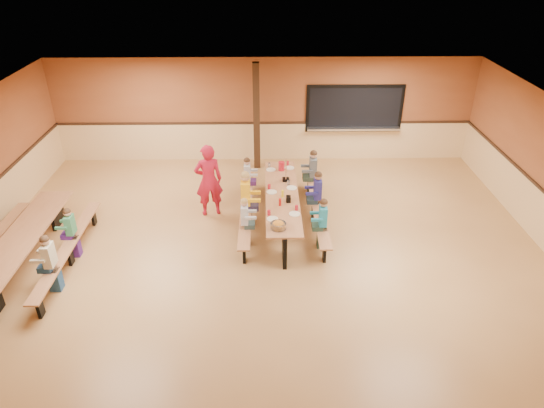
{
  "coord_description": "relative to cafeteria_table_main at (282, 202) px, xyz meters",
  "views": [
    {
      "loc": [
        0.02,
        -8.42,
        5.96
      ],
      "look_at": [
        0.16,
        0.13,
        1.15
      ],
      "focal_mm": 32.0,
      "sensor_mm": 36.0,
      "label": 1
    }
  ],
  "objects": [
    {
      "name": "seated_child_grey_left",
      "position": [
        -0.83,
        1.11,
        0.04
      ],
      "size": [
        0.34,
        0.27,
        1.14
      ],
      "primitive_type": null,
      "color": "#B6B6B6",
      "rests_on": "ground"
    },
    {
      "name": "room_envelope",
      "position": [
        -0.41,
        -1.31,
        0.16
      ],
      "size": [
        12.04,
        10.04,
        3.02
      ],
      "color": "brown",
      "rests_on": "ground"
    },
    {
      "name": "seated_child_navy_right",
      "position": [
        0.82,
        0.14,
        0.08
      ],
      "size": [
        0.37,
        0.3,
        1.22
      ],
      "primitive_type": null,
      "color": "navy",
      "rests_on": "ground"
    },
    {
      "name": "condiment_ketchup",
      "position": [
        -0.06,
        -0.52,
        0.3
      ],
      "size": [
        0.06,
        0.06,
        0.17
      ],
      "primitive_type": "cylinder",
      "color": "#B2140F",
      "rests_on": "cafeteria_table_main"
    },
    {
      "name": "napkin_dispenser",
      "position": [
        0.13,
        -0.34,
        0.28
      ],
      "size": [
        0.1,
        0.14,
        0.13
      ],
      "primitive_type": "cube",
      "color": "black",
      "rests_on": "cafeteria_table_main"
    },
    {
      "name": "kitchen_pass_through",
      "position": [
        2.19,
        3.65,
        0.96
      ],
      "size": [
        2.78,
        0.28,
        1.38
      ],
      "color": "black",
      "rests_on": "ground"
    },
    {
      "name": "condiment_mustard",
      "position": [
        0.01,
        -0.13,
        0.3
      ],
      "size": [
        0.06,
        0.06,
        0.17
      ],
      "primitive_type": "cylinder",
      "color": "yellow",
      "rests_on": "cafeteria_table_main"
    },
    {
      "name": "standing_woman",
      "position": [
        -1.71,
        0.43,
        0.37
      ],
      "size": [
        0.74,
        0.58,
        1.78
      ],
      "primitive_type": "imported",
      "rotation": [
        0.0,
        0.0,
        3.4
      ],
      "color": "#B5142D",
      "rests_on": "ground"
    },
    {
      "name": "punch_pitcher",
      "position": [
        0.03,
        1.28,
        0.32
      ],
      "size": [
        0.16,
        0.16,
        0.22
      ],
      "primitive_type": "cylinder",
      "color": "#B31724",
      "rests_on": "cafeteria_table_main"
    },
    {
      "name": "ground",
      "position": [
        -0.41,
        -1.31,
        -0.53
      ],
      "size": [
        12.0,
        12.0,
        0.0
      ],
      "primitive_type": "plane",
      "color": "#9E6D3C",
      "rests_on": "ground"
    },
    {
      "name": "seated_child_white_left",
      "position": [
        -0.83,
        -0.93,
        0.04
      ],
      "size": [
        0.33,
        0.27,
        1.13
      ],
      "primitive_type": null,
      "color": "silver",
      "rests_on": "ground"
    },
    {
      "name": "place_settings",
      "position": [
        0.0,
        -0.0,
        0.27
      ],
      "size": [
        0.65,
        3.3,
        0.11
      ],
      "primitive_type": null,
      "color": "beige",
      "rests_on": "cafeteria_table_main"
    },
    {
      "name": "seated_child_tan_sec",
      "position": [
        -4.37,
        -2.38,
        0.07
      ],
      "size": [
        0.36,
        0.29,
        1.19
      ],
      "primitive_type": null,
      "color": "#BDB596",
      "rests_on": "ground"
    },
    {
      "name": "seated_child_char_right",
      "position": [
        0.82,
        1.32,
        0.09
      ],
      "size": [
        0.38,
        0.31,
        1.23
      ],
      "primitive_type": null,
      "color": "#4E555A",
      "rests_on": "ground"
    },
    {
      "name": "table_paddle",
      "position": [
        0.11,
        0.69,
        0.35
      ],
      "size": [
        0.16,
        0.16,
        0.56
      ],
      "color": "black",
      "rests_on": "cafeteria_table_main"
    },
    {
      "name": "structural_post",
      "position": [
        -0.61,
        3.09,
        0.97
      ],
      "size": [
        0.18,
        0.18,
        3.0
      ],
      "primitive_type": "cube",
      "color": "black",
      "rests_on": "ground"
    },
    {
      "name": "seated_child_green_sec",
      "position": [
        -4.37,
        -1.27,
        0.03
      ],
      "size": [
        0.32,
        0.27,
        1.12
      ],
      "primitive_type": null,
      "color": "#367F54",
      "rests_on": "ground"
    },
    {
      "name": "cafeteria_table_main",
      "position": [
        0.0,
        0.0,
        0.0
      ],
      "size": [
        1.91,
        3.7,
        0.74
      ],
      "color": "#A46841",
      "rests_on": "ground"
    },
    {
      "name": "seated_child_teal_right",
      "position": [
        0.82,
        -1.03,
        0.05
      ],
      "size": [
        0.34,
        0.28,
        1.15
      ],
      "primitive_type": null,
      "color": "teal",
      "rests_on": "ground"
    },
    {
      "name": "chip_bowl",
      "position": [
        -0.13,
        -1.45,
        0.29
      ],
      "size": [
        0.32,
        0.32,
        0.15
      ],
      "primitive_type": null,
      "color": "orange",
      "rests_on": "cafeteria_table_main"
    },
    {
      "name": "cafeteria_table_second",
      "position": [
        -5.2,
        -1.57,
        0.0
      ],
      "size": [
        1.91,
        3.7,
        0.74
      ],
      "color": "#A46841",
      "rests_on": "ground"
    },
    {
      "name": "seated_adult_yellow",
      "position": [
        -0.83,
        -0.13,
        0.15
      ],
      "size": [
        0.44,
        0.36,
        1.35
      ],
      "primitive_type": null,
      "color": "yellow",
      "rests_on": "ground"
    }
  ]
}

